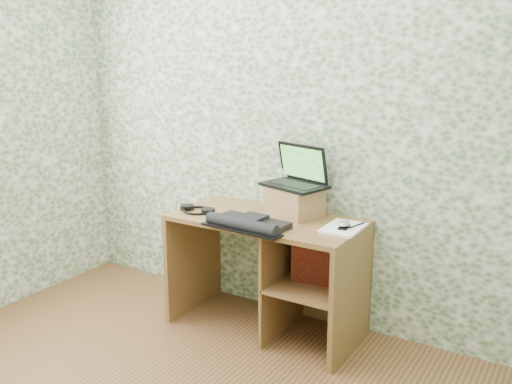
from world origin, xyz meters
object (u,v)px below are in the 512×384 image
Objects in this scene: notepad at (343,228)px; riser at (294,201)px; laptop at (298,176)px; keyboard at (248,223)px; desk at (279,259)px.

riser is at bearing 162.58° from notepad.
keyboard is (-0.11, -0.42, -0.22)m from laptop.
keyboard is at bearing -105.43° from desk.
laptop is 0.48m from notepad.
laptop is at bearing 90.00° from riser.
notepad is (0.50, 0.27, -0.02)m from keyboard.
desk is 2.70× the size of laptop.
keyboard is (-0.07, -0.26, 0.29)m from desk.
keyboard reaches higher than notepad.
laptop is at bearing 79.29° from keyboard.
keyboard is 0.56m from notepad.
riser reaches higher than notepad.
desk is at bearing -88.71° from laptop.
laptop reaches higher than desk.
riser reaches higher than keyboard.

